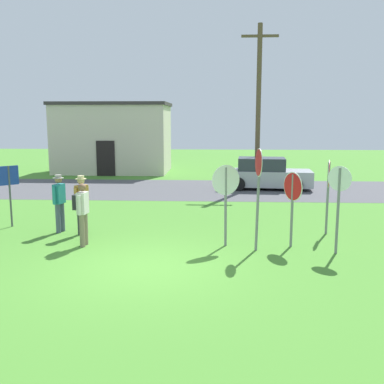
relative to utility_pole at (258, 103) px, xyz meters
name	(u,v)px	position (x,y,z in m)	size (l,w,h in m)	color
ground_plane	(145,267)	(-3.68, -12.76, -4.14)	(80.00, 80.00, 0.00)	#47842D
street_asphalt	(183,189)	(-3.68, -1.25, -4.14)	(60.00, 6.40, 0.01)	#4C4C51
building_background	(113,138)	(-8.64, 5.71, -1.94)	(7.15, 4.46, 4.39)	beige
utility_pole	(258,103)	(0.00, 0.00, 0.00)	(1.80, 0.24, 7.93)	brown
parked_car_on_street	(265,175)	(0.34, -0.83, -3.46)	(4.43, 2.27, 1.51)	#A5A8AD
stop_sign_nearest	(339,196)	(0.98, -11.43, -2.66)	(0.48, 0.42, 2.23)	slate
stop_sign_leaning_right	(292,196)	(-0.07, -10.88, -2.78)	(0.37, 0.69, 2.01)	slate
stop_sign_leaning_left	(258,182)	(-1.00, -11.27, -2.35)	(0.13, 0.72, 2.64)	slate
stop_sign_center_cluster	(226,191)	(-1.81, -10.85, -2.65)	(0.74, 0.36, 2.18)	slate
stop_sign_tallest	(328,183)	(1.20, -9.48, -2.63)	(0.23, 0.80, 2.21)	slate
person_in_dark_shirt	(82,210)	(-5.62, -11.08, -3.16)	(0.37, 0.57, 1.69)	#7A6B56
person_holding_notes	(59,200)	(-6.74, -9.69, -3.16)	(0.32, 0.55, 1.74)	#4C5670
person_with_sunhat	(82,201)	(-6.01, -9.85, -3.16)	(0.36, 0.52, 1.74)	#2D2D33
info_panel_middle	(9,185)	(-8.52, -9.10, -2.81)	(0.45, 0.43, 1.93)	#4C4C51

